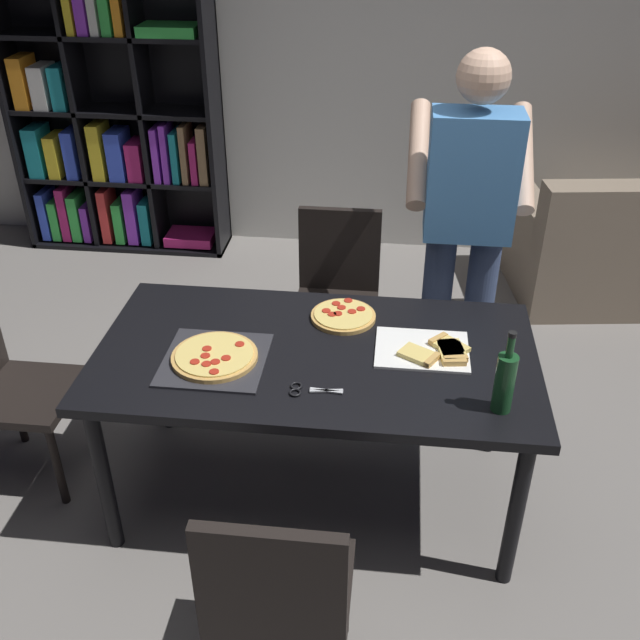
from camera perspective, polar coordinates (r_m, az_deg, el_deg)
ground_plane at (r=3.29m, az=-0.30°, el=-13.33°), size 12.00×12.00×0.00m
back_wall at (r=5.00m, az=3.40°, el=21.04°), size 6.40×0.10×2.80m
dining_table at (r=2.85m, az=-0.34°, el=-3.68°), size 1.71×0.91×0.75m
chair_near_camera at (r=2.29m, az=-3.29°, el=-20.88°), size 0.42×0.42×0.90m
chair_far_side at (r=3.73m, az=1.37°, el=2.61°), size 0.42×0.42×0.90m
chair_left_end at (r=3.35m, az=-23.79°, el=-4.17°), size 0.42×0.42×0.90m
bookshelf at (r=5.27m, az=-15.99°, el=14.70°), size 1.40×0.35×1.95m
person_serving_pizza at (r=3.32m, az=11.44°, el=7.49°), size 0.55×0.54×1.75m
pepperoni_pizza_on_tray at (r=2.77m, az=-8.29°, el=-2.94°), size 0.39×0.39×0.04m
pizza_slices_on_towel at (r=2.82m, az=8.88°, el=-2.41°), size 0.37×0.28×0.03m
wine_bottle at (r=2.53m, az=14.34°, el=-4.69°), size 0.07×0.07×0.32m
kitchen_scissors at (r=2.60m, az=-1.06°, el=-5.51°), size 0.19×0.09×0.01m
second_pizza_plain at (r=3.01m, az=1.84°, el=0.34°), size 0.27×0.27×0.03m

